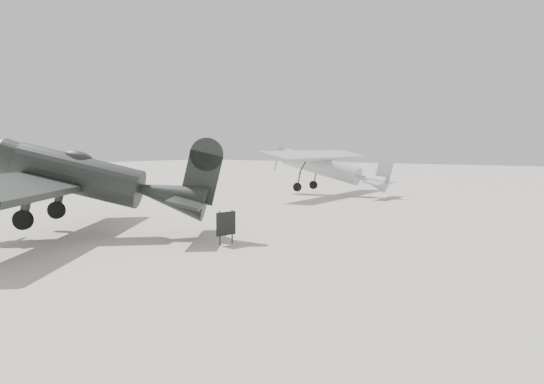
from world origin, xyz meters
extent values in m
plane|color=#ADA79A|center=(0.00, 0.00, 0.00)|extent=(160.00, 160.00, 0.00)
cylinder|color=black|center=(-5.09, -3.95, 2.22)|extent=(4.54, 3.85, 1.45)
cone|color=black|center=(-2.32, -1.95, 2.27)|extent=(2.97, 2.67, 1.35)
ellipsoid|color=black|center=(-5.26, -4.08, 2.86)|extent=(1.34, 1.24, 0.48)
cube|color=black|center=(-5.68, -4.38, 1.86)|extent=(9.06, 11.34, 0.23)
cube|color=black|center=(-1.65, -1.46, 2.32)|extent=(3.48, 4.19, 0.10)
cube|color=black|center=(-1.52, -1.37, 3.20)|extent=(1.07, 0.81, 1.87)
cylinder|color=black|center=(-5.19, -5.76, 0.44)|extent=(0.67, 0.55, 0.70)
cylinder|color=black|center=(-6.83, -3.49, 0.44)|extent=(0.67, 0.55, 0.70)
cylinder|color=#333333|center=(-5.19, -5.76, 1.13)|extent=(0.16, 0.16, 1.45)
cylinder|color=#333333|center=(-6.83, -3.49, 1.13)|extent=(0.16, 0.16, 1.45)
cylinder|color=black|center=(-1.44, -1.31, 1.82)|extent=(0.23, 0.20, 0.23)
cylinder|color=#A2A4A7|center=(-6.74, 15.95, 1.96)|extent=(5.74, 1.67, 1.20)
cone|color=#A2A4A7|center=(-2.95, 16.27, 1.96)|extent=(2.04, 1.25, 1.09)
cone|color=#A2A4A7|center=(-9.89, 15.68, 1.96)|extent=(0.75, 1.18, 1.13)
cube|color=#A2A4A7|center=(-10.33, 15.65, 1.96)|extent=(0.07, 0.16, 2.40)
cube|color=#A2A4A7|center=(-7.18, 15.91, 2.63)|extent=(3.06, 12.11, 0.20)
cube|color=#A2A4A7|center=(-2.40, 16.31, 2.01)|extent=(1.29, 3.77, 0.09)
cube|color=#A2A4A7|center=(-2.29, 16.32, 2.72)|extent=(0.98, 0.17, 1.42)
cylinder|color=black|center=(-7.51, 14.68, 0.30)|extent=(0.62, 0.20, 0.61)
cylinder|color=black|center=(-7.71, 17.07, 0.30)|extent=(0.62, 0.20, 0.61)
cylinder|color=#333333|center=(-7.51, 14.68, 0.92)|extent=(0.11, 0.11, 1.31)
cylinder|color=#333333|center=(-7.71, 17.07, 0.92)|extent=(0.11, 0.11, 1.31)
cylinder|color=black|center=(-2.19, 16.33, 1.63)|extent=(0.20, 0.09, 0.20)
cylinder|color=#333333|center=(0.34, -2.27, 0.58)|extent=(0.06, 0.06, 1.17)
cylinder|color=#333333|center=(0.43, -1.73, 0.58)|extent=(0.06, 0.06, 1.17)
cube|color=black|center=(0.39, -2.00, 0.72)|extent=(0.19, 0.81, 0.81)
cube|color=beige|center=(0.36, -1.99, 0.76)|extent=(0.12, 0.62, 0.16)
camera|label=1|loc=(12.35, -15.46, 3.37)|focal=35.00mm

